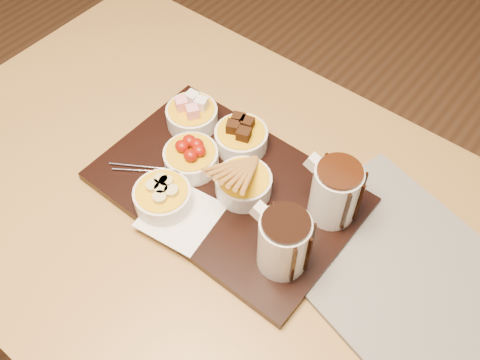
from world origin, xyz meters
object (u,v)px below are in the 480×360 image
Objects in this scene: dining_table at (213,230)px; pitcher_dark_chocolate at (283,243)px; bowl_strawberries at (191,159)px; newspaper at (402,272)px; pitcher_milk_chocolate at (335,193)px; serving_board at (227,189)px.

dining_table is 0.25m from pitcher_dark_chocolate.
dining_table is 12.00× the size of bowl_strawberries.
pitcher_milk_chocolate is at bearing -173.07° from newspaper.
pitcher_dark_chocolate is (0.17, -0.03, 0.17)m from dining_table.
pitcher_milk_chocolate is at bearing 16.01° from bowl_strawberries.
pitcher_milk_chocolate is at bearing 85.60° from pitcher_dark_chocolate.
serving_board is 4.16× the size of pitcher_milk_chocolate.
newspaper is at bearing 14.21° from dining_table.
pitcher_dark_chocolate reaches higher than bowl_strawberries.
newspaper is (0.33, 0.05, -0.00)m from serving_board.
pitcher_dark_chocolate is at bearing -131.66° from newspaper.
bowl_strawberries is at bearing 156.47° from dining_table.
dining_table is 3.11× the size of newspaper.
bowl_strawberries is 0.90× the size of pitcher_dark_chocolate.
pitcher_dark_chocolate is (0.16, -0.06, 0.06)m from serving_board.
pitcher_milk_chocolate is at bearing 29.23° from dining_table.
serving_board is 4.16× the size of pitcher_dark_chocolate.
bowl_strawberries is 0.25m from pitcher_dark_chocolate.
serving_board is at bearing -157.36° from newspaper.
pitcher_dark_chocolate is 0.21m from newspaper.
pitcher_dark_chocolate reaches higher than serving_board.
pitcher_milk_chocolate is (0.26, 0.07, 0.04)m from bowl_strawberries.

